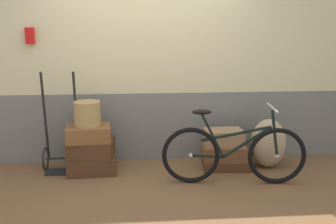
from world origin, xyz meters
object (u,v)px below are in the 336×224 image
object	(u,v)px
suitcase_4	(224,152)
suitcase_0	(93,163)
wicker_basket	(87,114)
burlap_sack	(268,143)
suitcase_1	(91,148)
luggage_trolley	(62,149)
bicycle	(233,154)
suitcase_3	(226,163)
suitcase_5	(224,137)
suitcase_2	(88,133)

from	to	relation	value
suitcase_4	suitcase_0	bearing A→B (deg)	-177.11
suitcase_0	wicker_basket	world-z (taller)	wicker_basket
suitcase_4	burlap_sack	size ratio (longest dim) A/B	0.87
suitcase_1	luggage_trolley	bearing A→B (deg)	171.70
suitcase_1	bicycle	bearing A→B (deg)	-12.19
suitcase_4	wicker_basket	bearing A→B (deg)	-176.94
suitcase_0	suitcase_3	distance (m)	1.69
suitcase_0	suitcase_4	distance (m)	1.66
luggage_trolley	suitcase_5	bearing A→B (deg)	-2.43
suitcase_4	bicycle	bearing A→B (deg)	-86.73
luggage_trolley	bicycle	distance (m)	2.11
suitcase_0	suitcase_4	world-z (taller)	suitcase_4
wicker_basket	luggage_trolley	xyz separation A→B (m)	(-0.34, 0.08, -0.46)
suitcase_1	suitcase_5	distance (m)	1.66
suitcase_1	bicycle	distance (m)	1.73
suitcase_2	burlap_sack	distance (m)	2.27
suitcase_2	suitcase_3	size ratio (longest dim) A/B	0.89
bicycle	suitcase_2	bearing A→B (deg)	163.80
wicker_basket	luggage_trolley	distance (m)	0.58
suitcase_0	wicker_basket	size ratio (longest dim) A/B	1.86
suitcase_2	suitcase_5	size ratio (longest dim) A/B	1.12
suitcase_5	suitcase_2	bearing A→B (deg)	179.34
suitcase_5	suitcase_1	bearing A→B (deg)	178.93
suitcase_0	bicycle	distance (m)	1.74
luggage_trolley	burlap_sack	bearing A→B (deg)	-2.13
suitcase_0	suitcase_4	xyz separation A→B (m)	(1.65, -0.02, 0.11)
suitcase_0	luggage_trolley	bearing A→B (deg)	165.64
luggage_trolley	wicker_basket	bearing A→B (deg)	-13.74
suitcase_1	wicker_basket	distance (m)	0.44
suitcase_4	bicycle	distance (m)	0.50
suitcase_2	wicker_basket	xyz separation A→B (m)	(-0.00, 0.01, 0.24)
suitcase_5	suitcase_4	bearing A→B (deg)	-75.66
burlap_sack	suitcase_3	bearing A→B (deg)	179.91
suitcase_0	luggage_trolley	size ratio (longest dim) A/B	0.47
bicycle	suitcase_0	bearing A→B (deg)	162.94
luggage_trolley	burlap_sack	world-z (taller)	luggage_trolley
suitcase_4	suitcase_5	size ratio (longest dim) A/B	1.16
wicker_basket	luggage_trolley	world-z (taller)	luggage_trolley
suitcase_1	suitcase_4	size ratio (longest dim) A/B	0.99
suitcase_1	suitcase_4	bearing A→B (deg)	3.95
suitcase_5	burlap_sack	size ratio (longest dim) A/B	0.75
suitcase_2	bicycle	size ratio (longest dim) A/B	0.32
suitcase_3	suitcase_4	world-z (taller)	suitcase_4
suitcase_1	bicycle	world-z (taller)	bicycle
suitcase_0	suitcase_1	size ratio (longest dim) A/B	1.09
suitcase_3	suitcase_5	size ratio (longest dim) A/B	1.26
bicycle	luggage_trolley	bearing A→B (deg)	163.89
suitcase_4	bicycle	size ratio (longest dim) A/B	0.33
burlap_sack	suitcase_0	bearing A→B (deg)	179.53
suitcase_5	bicycle	distance (m)	0.50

